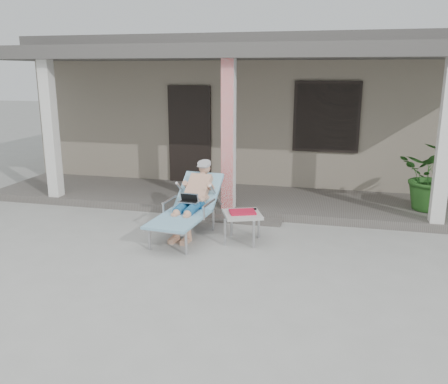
# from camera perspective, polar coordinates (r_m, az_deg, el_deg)

# --- Properties ---
(ground) EXTENTS (60.00, 60.00, 0.00)m
(ground) POSITION_cam_1_polar(r_m,az_deg,el_deg) (6.68, -3.76, -8.18)
(ground) COLOR #9E9E99
(ground) RESTS_ON ground
(house) EXTENTS (10.40, 5.40, 3.30)m
(house) POSITION_cam_1_polar(r_m,az_deg,el_deg) (12.54, 5.21, 10.29)
(house) COLOR gray
(house) RESTS_ON ground
(porch_deck) EXTENTS (10.00, 2.00, 0.15)m
(porch_deck) POSITION_cam_1_polar(r_m,az_deg,el_deg) (9.40, 1.73, -0.91)
(porch_deck) COLOR #605B56
(porch_deck) RESTS_ON ground
(porch_overhang) EXTENTS (10.00, 2.30, 2.85)m
(porch_overhang) POSITION_cam_1_polar(r_m,az_deg,el_deg) (9.02, 1.78, 15.86)
(porch_overhang) COLOR silver
(porch_overhang) RESTS_ON porch_deck
(porch_step) EXTENTS (2.00, 0.30, 0.07)m
(porch_step) POSITION_cam_1_polar(r_m,az_deg,el_deg) (8.34, 0.06, -3.20)
(porch_step) COLOR #605B56
(porch_step) RESTS_ON ground
(lounger) EXTENTS (0.82, 1.85, 1.17)m
(lounger) POSITION_cam_1_polar(r_m,az_deg,el_deg) (7.52, -4.11, 0.23)
(lounger) COLOR #B7B7BC
(lounger) RESTS_ON ground
(side_table) EXTENTS (0.71, 0.71, 0.49)m
(side_table) POSITION_cam_1_polar(r_m,az_deg,el_deg) (7.23, 2.23, -2.87)
(side_table) COLOR #AFAFAA
(side_table) RESTS_ON ground
(potted_palm) EXTENTS (1.40, 1.32, 1.24)m
(potted_palm) POSITION_cam_1_polar(r_m,az_deg,el_deg) (9.08, 23.95, 1.77)
(potted_palm) COLOR #26591E
(potted_palm) RESTS_ON porch_deck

